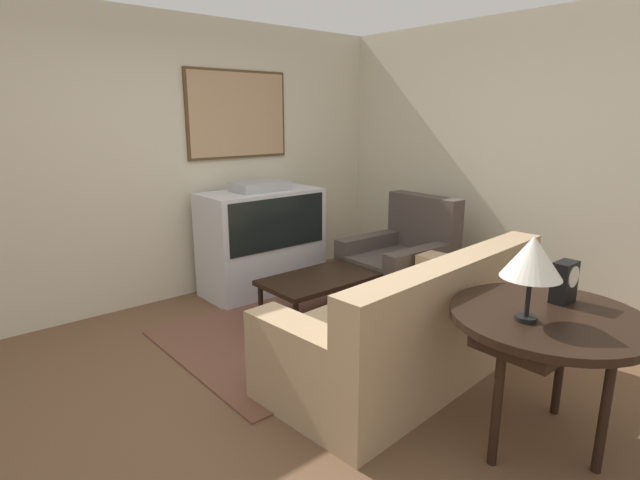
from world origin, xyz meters
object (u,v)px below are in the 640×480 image
coffee_table (325,280)px  mantel_clock (564,282)px  table_lamp (532,258)px  console_table (548,326)px  tv (262,240)px  armchair (400,267)px  couch (411,331)px

coffee_table → mantel_clock: mantel_clock is taller
table_lamp → console_table: bearing=-12.9°
coffee_table → table_lamp: bearing=-100.9°
tv → armchair: bearing=-49.9°
console_table → table_lamp: table_lamp is taller
coffee_table → armchair: bearing=-2.8°
table_lamp → mantel_clock: (0.40, -0.00, -0.21)m
couch → coffee_table: 1.10m
console_table → table_lamp: (-0.18, 0.04, 0.40)m
couch → armchair: bearing=-140.3°
couch → table_lamp: 1.24m
console_table → mantel_clock: 0.30m
tv → console_table: (-0.25, -3.08, 0.16)m
tv → armchair: size_ratio=1.22×
couch → armchair: 1.51m
couch → armchair: size_ratio=2.11×
couch → coffee_table: size_ratio=1.89×
coffee_table → console_table: (-0.21, -2.05, 0.31)m
tv → coffee_table: (-0.04, -1.03, -0.16)m
coffee_table → mantel_clock: 2.07m
armchair → mantel_clock: (-0.93, -1.96, 0.57)m
coffee_table → console_table: console_table is taller
couch → armchair: (1.09, 1.04, 0.00)m
armchair → coffee_table: bearing=-90.6°
mantel_clock → tv: bearing=89.5°
tv → console_table: 3.10m
couch → table_lamp: bearing=71.4°
couch → coffee_table: bearing=-101.4°
armchair → mantel_clock: size_ratio=4.29×
coffee_table → console_table: 2.08m
coffee_table → table_lamp: table_lamp is taller
tv → armchair: tv is taller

